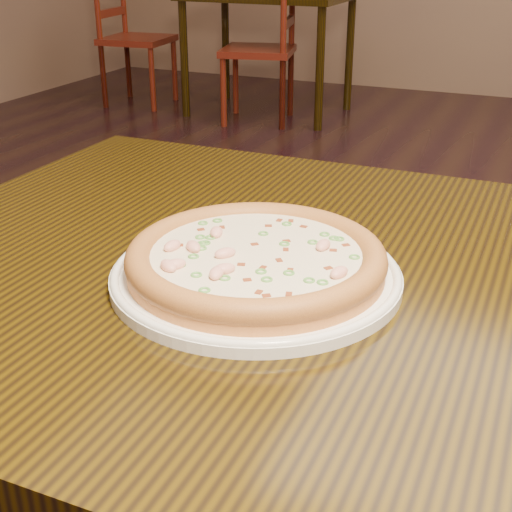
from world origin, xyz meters
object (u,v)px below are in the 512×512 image
at_px(plate, 256,274).
at_px(chair_b, 267,50).
at_px(hero_table, 370,360).
at_px(chair_a, 130,38).
at_px(bg_table_left, 269,9).
at_px(pizza, 256,259).

height_order(plate, chair_b, chair_b).
height_order(hero_table, chair_a, chair_a).
bearing_deg(plate, bg_table_left, 112.33).
bearing_deg(pizza, bg_table_left, 112.33).
bearing_deg(chair_a, plate, -55.30).
bearing_deg(pizza, chair_a, 124.70).
distance_m(pizza, chair_a, 4.38).
bearing_deg(pizza, plate, 55.33).
height_order(hero_table, bg_table_left, same).
height_order(pizza, chair_b, chair_b).
bearing_deg(chair_b, plate, -67.54).
relative_size(hero_table, chair_b, 1.26).
distance_m(hero_table, pizza, 0.18).
height_order(plate, bg_table_left, plate).
xyz_separation_m(plate, chair_a, (-2.49, 3.59, -0.32)).
bearing_deg(plate, chair_a, 124.70).
distance_m(plate, chair_b, 3.78).
bearing_deg(plate, pizza, -124.67).
xyz_separation_m(hero_table, pizza, (-0.12, -0.05, 0.13)).
distance_m(plate, chair_a, 4.38).
bearing_deg(bg_table_left, chair_a, -173.68).
height_order(hero_table, plate, plate).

